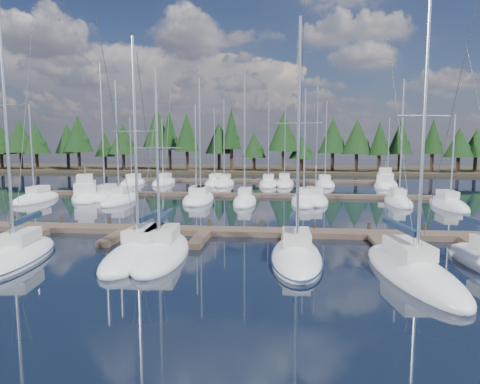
# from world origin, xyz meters

# --- Properties ---
(ground) EXTENTS (260.00, 260.00, 0.00)m
(ground) POSITION_xyz_m (0.00, 30.00, 0.00)
(ground) COLOR black
(ground) RESTS_ON ground
(far_shore) EXTENTS (220.00, 30.00, 0.60)m
(far_shore) POSITION_xyz_m (0.00, 90.00, 0.30)
(far_shore) COLOR #332B1C
(far_shore) RESTS_ON ground
(main_dock) EXTENTS (44.00, 6.13, 0.90)m
(main_dock) POSITION_xyz_m (0.00, 17.36, 0.20)
(main_dock) COLOR brown
(main_dock) RESTS_ON ground
(back_docks) EXTENTS (50.00, 21.80, 0.40)m
(back_docks) POSITION_xyz_m (0.00, 49.58, 0.20)
(back_docks) COLOR brown
(back_docks) RESTS_ON ground
(front_sailboat_1) EXTENTS (3.94, 9.00, 15.96)m
(front_sailboat_1) POSITION_xyz_m (-9.46, 9.49, 0.31)
(front_sailboat_1) COLOR silver
(front_sailboat_1) RESTS_ON ground
(front_sailboat_2) EXTENTS (3.63, 9.50, 13.46)m
(front_sailboat_2) POSITION_xyz_m (-2.69, 11.17, 0.28)
(front_sailboat_2) COLOR silver
(front_sailboat_2) RESTS_ON ground
(front_sailboat_3) EXTENTS (3.72, 9.27, 11.78)m
(front_sailboat_3) POSITION_xyz_m (-1.53, 11.25, 0.27)
(front_sailboat_3) COLOR silver
(front_sailboat_3) RESTS_ON ground
(front_sailboat_4) EXTENTS (3.07, 8.85, 14.22)m
(front_sailboat_4) POSITION_xyz_m (6.46, 11.12, 0.28)
(front_sailboat_4) COLOR silver
(front_sailboat_4) RESTS_ON ground
(front_sailboat_5) EXTENTS (4.30, 10.56, 14.64)m
(front_sailboat_5) POSITION_xyz_m (12.24, 8.95, 0.28)
(front_sailboat_5) COLOR silver
(front_sailboat_5) RESTS_ON ground
(back_sailboat_rows) EXTENTS (48.39, 32.60, 16.72)m
(back_sailboat_rows) POSITION_xyz_m (-0.20, 44.68, 0.26)
(back_sailboat_rows) COLOR silver
(back_sailboat_rows) RESTS_ON ground
(motor_yacht_left) EXTENTS (6.92, 10.18, 4.86)m
(motor_yacht_left) POSITION_xyz_m (-18.07, 35.70, 0.53)
(motor_yacht_left) COLOR silver
(motor_yacht_left) RESTS_ON ground
(motor_yacht_right) EXTENTS (5.21, 10.00, 4.77)m
(motor_yacht_right) POSITION_xyz_m (20.95, 53.92, 0.52)
(motor_yacht_right) COLOR silver
(motor_yacht_right) RESTS_ON ground
(tree_line) EXTENTS (187.11, 12.21, 13.92)m
(tree_line) POSITION_xyz_m (-4.41, 80.28, 7.56)
(tree_line) COLOR black
(tree_line) RESTS_ON far_shore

